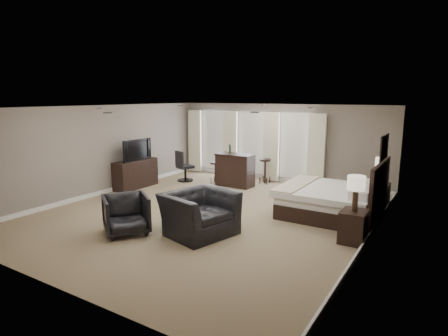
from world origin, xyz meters
The scene contains 16 objects.
room centered at (0.00, 0.00, 1.30)m, with size 7.60×8.60×2.64m.
window_bay centered at (-1.00, 4.11, 1.20)m, with size 5.25×0.20×2.30m.
bed centered at (2.58, 1.43, 0.70)m, with size 2.22×2.11×1.41m, color silver.
nightstand_near centered at (3.47, -0.02, 0.32)m, with size 0.48×0.59×0.64m, color black.
nightstand_far centered at (3.47, 2.88, 0.31)m, with size 0.46×0.57×0.62m, color black.
lamp_near centered at (3.47, -0.02, 0.99)m, with size 0.34×0.34×0.71m, color beige.
lamp_far centered at (3.47, 2.88, 0.96)m, with size 0.33×0.33×0.68m, color beige.
wall_art centered at (3.70, 1.43, 1.75)m, with size 0.04×0.96×0.56m, color slate.
dresser centered at (-3.45, 1.01, 0.44)m, with size 0.49×1.52×0.88m, color black.
tv centered at (-3.45, 1.01, 0.96)m, with size 1.15×0.66×0.15m, color black.
armchair_near centered at (0.62, -1.26, 0.60)m, with size 1.38×0.90×1.21m, color black.
armchair_far centered at (-0.72, -2.03, 0.45)m, with size 0.88×0.83×0.91m, color black.
bar_counter centered at (-0.89, 2.85, 0.53)m, with size 1.21×0.63×1.06m, color black.
bar_stool_left centered at (-1.66, 2.86, 0.35)m, with size 0.33×0.33×0.70m, color black.
bar_stool_right centered at (-0.22, 3.67, 0.41)m, with size 0.39×0.39×0.82m, color black.
desk_chair centered at (-2.69, 2.57, 0.53)m, with size 0.53×0.53×1.05m, color black.
Camera 1 is at (4.99, -7.36, 2.86)m, focal length 30.00 mm.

